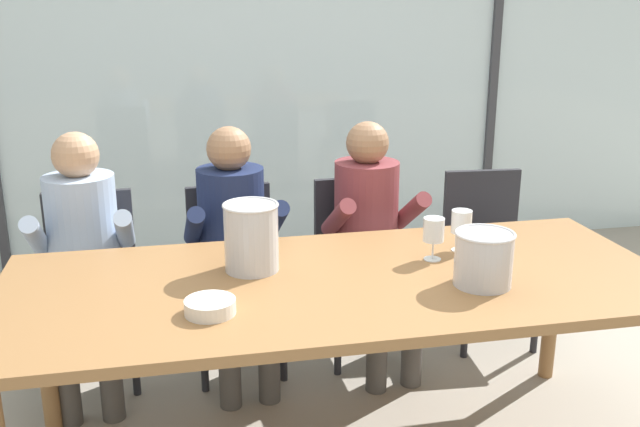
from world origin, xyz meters
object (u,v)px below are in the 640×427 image
(chair_left_of_center, at_px, (233,262))
(chair_right_of_center, at_px, (486,241))
(person_navy_polo, at_px, (234,237))
(tasting_bowl, at_px, (210,307))
(chair_near_curtain, at_px, (91,271))
(wine_glass_by_left_taster, at_px, (434,232))
(person_maroon_top, at_px, (372,228))
(ice_bucket_secondary, at_px, (484,258))
(wine_glass_near_bucket, at_px, (461,224))
(dining_table, at_px, (339,295))
(chair_center, at_px, (359,252))
(ice_bucket_primary, at_px, (251,236))
(person_pale_blue_shirt, at_px, (83,247))

(chair_left_of_center, height_order, chair_right_of_center, same)
(person_navy_polo, distance_m, tasting_bowl, 1.02)
(chair_near_curtain, xyz_separation_m, wine_glass_by_left_taster, (1.42, -0.82, 0.37))
(person_maroon_top, bearing_deg, ice_bucket_secondary, -87.16)
(tasting_bowl, distance_m, wine_glass_near_bucket, 1.13)
(chair_near_curtain, height_order, chair_left_of_center, same)
(dining_table, distance_m, tasting_bowl, 0.54)
(tasting_bowl, height_order, wine_glass_near_bucket, wine_glass_near_bucket)
(chair_center, xyz_separation_m, person_navy_polo, (-0.65, -0.14, 0.17))
(ice_bucket_secondary, bearing_deg, ice_bucket_primary, 158.15)
(person_maroon_top, bearing_deg, chair_near_curtain, 168.08)
(person_pale_blue_shirt, height_order, person_maroon_top, same)
(chair_center, bearing_deg, tasting_bowl, -127.96)
(dining_table, height_order, chair_right_of_center, chair_right_of_center)
(person_navy_polo, bearing_deg, person_maroon_top, -3.57)
(chair_center, relative_size, wine_glass_by_left_taster, 5.15)
(chair_near_curtain, relative_size, ice_bucket_primary, 3.37)
(dining_table, height_order, wine_glass_near_bucket, wine_glass_near_bucket)
(chair_near_curtain, bearing_deg, chair_left_of_center, -2.07)
(ice_bucket_secondary, bearing_deg, dining_table, 161.57)
(ice_bucket_primary, bearing_deg, chair_near_curtain, 131.66)
(dining_table, height_order, wine_glass_by_left_taster, wine_glass_by_left_taster)
(chair_right_of_center, bearing_deg, chair_center, -174.72)
(person_navy_polo, bearing_deg, chair_right_of_center, 3.04)
(dining_table, bearing_deg, person_maroon_top, 65.95)
(chair_near_curtain, xyz_separation_m, person_maroon_top, (1.36, -0.15, 0.17))
(dining_table, bearing_deg, tasting_bowl, -156.53)
(chair_left_of_center, xyz_separation_m, person_pale_blue_shirt, (-0.69, -0.12, 0.17))
(wine_glass_by_left_taster, bearing_deg, ice_bucket_primary, 176.87)
(tasting_bowl, relative_size, wine_glass_by_left_taster, 0.98)
(person_navy_polo, relative_size, ice_bucket_primary, 4.57)
(chair_near_curtain, distance_m, person_navy_polo, 0.72)
(chair_left_of_center, height_order, chair_center, same)
(person_pale_blue_shirt, distance_m, person_navy_polo, 0.69)
(person_navy_polo, relative_size, ice_bucket_secondary, 5.56)
(person_maroon_top, bearing_deg, person_pale_blue_shirt, 174.29)
(person_maroon_top, bearing_deg, tasting_bowl, -135.77)
(person_maroon_top, distance_m, wine_glass_by_left_taster, 0.70)
(chair_center, distance_m, person_navy_polo, 0.69)
(ice_bucket_secondary, relative_size, tasting_bowl, 1.28)
(tasting_bowl, bearing_deg, ice_bucket_primary, 63.74)
(person_pale_blue_shirt, xyz_separation_m, ice_bucket_primary, (0.70, -0.63, 0.21))
(ice_bucket_secondary, xyz_separation_m, tasting_bowl, (-0.99, -0.05, -0.08))
(person_navy_polo, xyz_separation_m, ice_bucket_secondary, (0.82, -0.96, 0.18))
(chair_center, relative_size, tasting_bowl, 5.23)
(chair_center, height_order, chair_right_of_center, same)
(ice_bucket_primary, bearing_deg, dining_table, -27.04)
(ice_bucket_primary, distance_m, ice_bucket_secondary, 0.87)
(dining_table, height_order, person_pale_blue_shirt, person_pale_blue_shirt)
(tasting_bowl, relative_size, wine_glass_near_bucket, 0.98)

